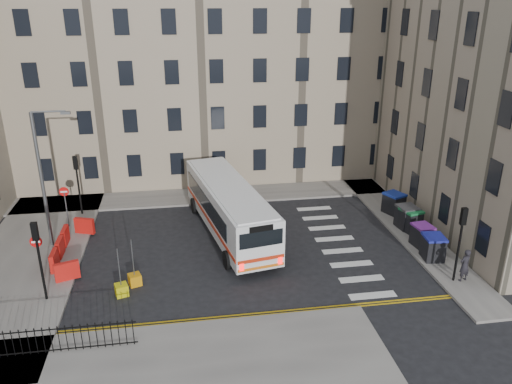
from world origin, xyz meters
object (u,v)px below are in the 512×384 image
object	(u,v)px
bus	(229,207)
wheelie_bin_e	(394,203)
bollard_yellow	(135,280)
wheelie_bin_c	(410,220)
bollard_chevron	(122,290)
wheelie_bin_b	(422,235)
wheelie_bin_d	(407,217)
pedestrian	(465,265)
streetlamp	(42,179)
wheelie_bin_a	(433,247)

from	to	relation	value
bus	wheelie_bin_e	bearing A→B (deg)	-4.48
wheelie_bin_e	bollard_yellow	bearing A→B (deg)	177.21
wheelie_bin_c	bollard_chevron	xyz separation A→B (m)	(-17.40, -4.61, -0.55)
bus	bollard_yellow	distance (m)	7.74
wheelie_bin_b	bollard_yellow	distance (m)	16.64
bus	wheelie_bin_d	bearing A→B (deg)	-16.31
wheelie_bin_e	bollard_yellow	xyz separation A→B (m)	(-16.88, -6.46, -0.57)
bus	pedestrian	size ratio (longest dim) A/B	6.74
streetlamp	wheelie_bin_a	xyz separation A→B (m)	(21.60, -5.13, -3.48)
wheelie_bin_d	wheelie_bin_e	bearing A→B (deg)	80.03
wheelie_bin_b	wheelie_bin_d	size ratio (longest dim) A/B	0.90
wheelie_bin_a	bollard_chevron	distance (m)	17.04
bus	wheelie_bin_c	size ratio (longest dim) A/B	8.13
wheelie_bin_a	bollard_yellow	xyz separation A→B (m)	(-16.42, 0.00, -0.56)
wheelie_bin_d	bollard_yellow	world-z (taller)	wheelie_bin_d
wheelie_bin_c	wheelie_bin_a	bearing A→B (deg)	-110.15
pedestrian	bollard_yellow	bearing A→B (deg)	-24.60
bus	bollard_chevron	world-z (taller)	bus
bus	wheelie_bin_b	size ratio (longest dim) A/B	9.25
bus	wheelie_bin_b	world-z (taller)	bus
wheelie_bin_d	bollard_chevron	world-z (taller)	wheelie_bin_d
streetlamp	bus	bearing A→B (deg)	0.73
pedestrian	bollard_chevron	xyz separation A→B (m)	(-17.46, 1.57, -0.75)
wheelie_bin_e	bollard_chevron	distance (m)	18.96
streetlamp	wheelie_bin_d	world-z (taller)	streetlamp
wheelie_bin_c	wheelie_bin_e	bearing A→B (deg)	74.35
wheelie_bin_b	wheelie_bin_d	world-z (taller)	wheelie_bin_d
streetlamp	wheelie_bin_b	xyz separation A→B (m)	(21.74, -3.52, -3.53)
wheelie_bin_d	bollard_yellow	bearing A→B (deg)	-172.84
wheelie_bin_d	pedestrian	size ratio (longest dim) A/B	0.81
pedestrian	bollard_yellow	world-z (taller)	pedestrian
pedestrian	wheelie_bin_d	bearing A→B (deg)	-105.17
streetlamp	wheelie_bin_c	size ratio (longest dim) A/B	5.47
wheelie_bin_b	bollard_chevron	bearing A→B (deg)	-179.07
wheelie_bin_a	wheelie_bin_b	xyz separation A→B (m)	(0.14, 1.60, -0.05)
wheelie_bin_b	pedestrian	world-z (taller)	pedestrian
wheelie_bin_a	wheelie_bin_e	bearing A→B (deg)	91.74
bus	wheelie_bin_a	xyz separation A→B (m)	(10.95, -5.26, -1.00)
bollard_chevron	pedestrian	bearing A→B (deg)	-5.14
wheelie_bin_a	bollard_yellow	size ratio (longest dim) A/B	2.34
wheelie_bin_d	bollard_chevron	size ratio (longest dim) A/B	2.42
wheelie_bin_c	streetlamp	bearing A→B (deg)	162.23
streetlamp	wheelie_bin_d	bearing A→B (deg)	-2.65
pedestrian	bollard_chevron	world-z (taller)	pedestrian
wheelie_bin_d	pedestrian	world-z (taller)	pedestrian
streetlamp	wheelie_bin_b	bearing A→B (deg)	-9.21
bus	wheelie_bin_c	world-z (taller)	bus
bus	wheelie_bin_b	bearing A→B (deg)	-28.74
bus	wheelie_bin_d	xyz separation A→B (m)	(11.28, -1.15, -0.97)
streetlamp	wheelie_bin_e	distance (m)	22.37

